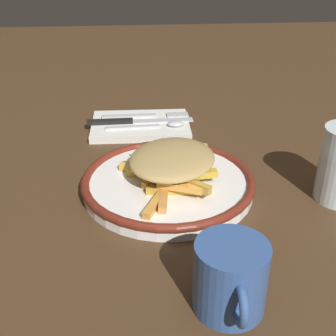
% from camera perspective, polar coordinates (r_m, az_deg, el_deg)
% --- Properties ---
extents(ground_plane, '(2.60, 2.60, 0.00)m').
position_cam_1_polar(ground_plane, '(0.69, 0.00, -2.87)').
color(ground_plane, '#462E1B').
extents(plate, '(0.26, 0.26, 0.03)m').
position_cam_1_polar(plate, '(0.68, 0.00, -1.89)').
color(plate, white).
rests_on(plate, ground_plane).
extents(fries_heap, '(0.20, 0.17, 0.04)m').
position_cam_1_polar(fries_heap, '(0.67, 0.28, 0.51)').
color(fries_heap, gold).
rests_on(fries_heap, plate).
extents(napkin, '(0.14, 0.19, 0.01)m').
position_cam_1_polar(napkin, '(0.90, -3.53, 5.45)').
color(napkin, silver).
rests_on(napkin, ground_plane).
extents(fork, '(0.02, 0.18, 0.00)m').
position_cam_1_polar(fork, '(0.92, -2.83, 6.67)').
color(fork, silver).
rests_on(fork, napkin).
extents(knife, '(0.02, 0.21, 0.01)m').
position_cam_1_polar(knife, '(0.89, -4.76, 5.96)').
color(knife, black).
rests_on(knife, napkin).
extents(spoon, '(0.02, 0.15, 0.01)m').
position_cam_1_polar(spoon, '(0.87, -1.19, 5.49)').
color(spoon, silver).
rests_on(spoon, napkin).
extents(coffee_mug, '(0.10, 0.08, 0.08)m').
position_cam_1_polar(coffee_mug, '(0.48, 7.98, -13.69)').
color(coffee_mug, '#345592').
rests_on(coffee_mug, ground_plane).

